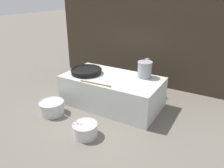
{
  "coord_description": "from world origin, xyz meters",
  "views": [
    {
      "loc": [
        3.37,
        -5.79,
        3.63
      ],
      "look_at": [
        0.0,
        0.0,
        0.77
      ],
      "focal_mm": 35.0,
      "sensor_mm": 36.0,
      "label": 1
    }
  ],
  "objects": [
    {
      "name": "cook",
      "position": [
        0.7,
        1.28,
        0.79
      ],
      "size": [
        0.39,
        0.57,
        1.45
      ],
      "rotation": [
        0.0,
        0.0,
        3.33
      ],
      "color": "brown",
      "rests_on": "ground_plane"
    },
    {
      "name": "ground_plane",
      "position": [
        0.0,
        0.0,
        0.0
      ],
      "size": [
        60.0,
        60.0,
        0.0
      ],
      "primitive_type": "plane",
      "color": "slate"
    },
    {
      "name": "hearth_platform",
      "position": [
        0.0,
        0.0,
        0.51
      ],
      "size": [
        3.25,
        1.74,
        1.02
      ],
      "color": "silver",
      "rests_on": "ground_plane"
    },
    {
      "name": "prep_bowl_vegetables",
      "position": [
        0.28,
        -1.91,
        0.21
      ],
      "size": [
        0.85,
        0.69,
        0.65
      ],
      "color": "silver",
      "rests_on": "ground_plane"
    },
    {
      "name": "giant_wok_near",
      "position": [
        -0.92,
        -0.16,
        1.12
      ],
      "size": [
        1.07,
        1.07,
        0.18
      ],
      "color": "black",
      "rests_on": "hearth_platform"
    },
    {
      "name": "stirring_paddle",
      "position": [
        -0.08,
        -0.76,
        1.04
      ],
      "size": [
        1.06,
        0.15,
        0.04
      ],
      "rotation": [
        0.0,
        0.0,
        0.08
      ],
      "color": "brown",
      "rests_on": "hearth_platform"
    },
    {
      "name": "prep_bowl_meat",
      "position": [
        -1.34,
        -1.5,
        0.23
      ],
      "size": [
        0.79,
        0.79,
        0.43
      ],
      "color": "silver",
      "rests_on": "ground_plane"
    },
    {
      "name": "back_wall",
      "position": [
        0.0,
        2.44,
        1.83
      ],
      "size": [
        7.71,
        0.24,
        3.66
      ],
      "primitive_type": "cube",
      "color": "#382D23",
      "rests_on": "ground_plane"
    },
    {
      "name": "stock_pot",
      "position": [
        0.93,
        0.51,
        1.3
      ],
      "size": [
        0.49,
        0.49,
        0.53
      ],
      "color": "gray",
      "rests_on": "hearth_platform"
    }
  ]
}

